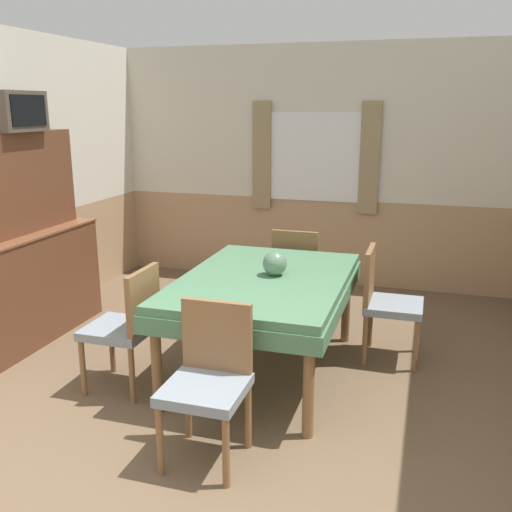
{
  "coord_description": "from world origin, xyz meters",
  "views": [
    {
      "loc": [
        1.23,
        -1.84,
        1.95
      ],
      "look_at": [
        0.06,
        1.97,
        0.9
      ],
      "focal_mm": 40.0,
      "sensor_mm": 36.0,
      "label": 1
    }
  ],
  "objects_px": {
    "dining_table": "(264,290)",
    "tv": "(14,111)",
    "chair_right_far": "(386,299)",
    "chair_head_window": "(298,271)",
    "vase": "(275,264)",
    "chair_head_near": "(209,376)",
    "chair_left_near": "(127,324)",
    "sideboard": "(23,256)"
  },
  "relations": [
    {
      "from": "dining_table",
      "to": "chair_right_far",
      "type": "xyz_separation_m",
      "value": [
        0.84,
        0.53,
        -0.16
      ]
    },
    {
      "from": "chair_left_near",
      "to": "sideboard",
      "type": "xyz_separation_m",
      "value": [
        -1.29,
        0.57,
        0.24
      ]
    },
    {
      "from": "dining_table",
      "to": "sideboard",
      "type": "xyz_separation_m",
      "value": [
        -2.13,
        0.04,
        0.08
      ]
    },
    {
      "from": "chair_left_near",
      "to": "dining_table",
      "type": "bearing_deg",
      "value": -57.82
    },
    {
      "from": "chair_head_near",
      "to": "chair_left_near",
      "type": "distance_m",
      "value": 1.02
    },
    {
      "from": "chair_head_near",
      "to": "chair_head_window",
      "type": "distance_m",
      "value": 2.21
    },
    {
      "from": "chair_head_near",
      "to": "dining_table",
      "type": "bearing_deg",
      "value": -90.0
    },
    {
      "from": "chair_head_window",
      "to": "chair_right_far",
      "type": "bearing_deg",
      "value": -34.61
    },
    {
      "from": "chair_head_near",
      "to": "chair_head_window",
      "type": "height_order",
      "value": "same"
    },
    {
      "from": "vase",
      "to": "chair_left_near",
      "type": "bearing_deg",
      "value": -147.2
    },
    {
      "from": "chair_right_far",
      "to": "dining_table",
      "type": "bearing_deg",
      "value": -57.82
    },
    {
      "from": "chair_left_near",
      "to": "vase",
      "type": "height_order",
      "value": "vase"
    },
    {
      "from": "chair_left_near",
      "to": "chair_right_far",
      "type": "bearing_deg",
      "value": -57.82
    },
    {
      "from": "chair_right_far",
      "to": "chair_head_window",
      "type": "distance_m",
      "value": 1.02
    },
    {
      "from": "chair_head_near",
      "to": "vase",
      "type": "xyz_separation_m",
      "value": [
        0.06,
        1.16,
        0.35
      ]
    },
    {
      "from": "chair_right_far",
      "to": "sideboard",
      "type": "height_order",
      "value": "sideboard"
    },
    {
      "from": "chair_head_window",
      "to": "chair_left_near",
      "type": "xyz_separation_m",
      "value": [
        -0.84,
        -1.63,
        0.0
      ]
    },
    {
      "from": "chair_head_window",
      "to": "sideboard",
      "type": "relative_size",
      "value": 0.51
    },
    {
      "from": "chair_right_far",
      "to": "chair_left_near",
      "type": "xyz_separation_m",
      "value": [
        -1.67,
        -1.05,
        0.0
      ]
    },
    {
      "from": "chair_right_far",
      "to": "chair_head_window",
      "type": "bearing_deg",
      "value": -124.61
    },
    {
      "from": "dining_table",
      "to": "tv",
      "type": "height_order",
      "value": "tv"
    },
    {
      "from": "tv",
      "to": "vase",
      "type": "height_order",
      "value": "tv"
    },
    {
      "from": "chair_head_near",
      "to": "chair_left_near",
      "type": "xyz_separation_m",
      "value": [
        -0.84,
        0.58,
        0.0
      ]
    },
    {
      "from": "dining_table",
      "to": "tv",
      "type": "distance_m",
      "value": 2.47
    },
    {
      "from": "chair_head_near",
      "to": "tv",
      "type": "distance_m",
      "value": 2.83
    },
    {
      "from": "chair_left_near",
      "to": "tv",
      "type": "xyz_separation_m",
      "value": [
        -1.29,
        0.64,
        1.42
      ]
    },
    {
      "from": "sideboard",
      "to": "tv",
      "type": "xyz_separation_m",
      "value": [
        0.0,
        0.07,
        1.18
      ]
    },
    {
      "from": "dining_table",
      "to": "chair_left_near",
      "type": "bearing_deg",
      "value": -147.82
    },
    {
      "from": "chair_head_window",
      "to": "sideboard",
      "type": "xyz_separation_m",
      "value": [
        -2.13,
        -1.06,
        0.24
      ]
    },
    {
      "from": "dining_table",
      "to": "chair_head_window",
      "type": "relative_size",
      "value": 1.94
    },
    {
      "from": "chair_right_far",
      "to": "sideboard",
      "type": "distance_m",
      "value": 3.01
    },
    {
      "from": "tv",
      "to": "vase",
      "type": "bearing_deg",
      "value": -1.6
    },
    {
      "from": "sideboard",
      "to": "vase",
      "type": "distance_m",
      "value": 2.19
    },
    {
      "from": "tv",
      "to": "chair_head_near",
      "type": "bearing_deg",
      "value": -29.88
    },
    {
      "from": "chair_left_near",
      "to": "vase",
      "type": "relative_size",
      "value": 4.98
    },
    {
      "from": "chair_left_near",
      "to": "vase",
      "type": "distance_m",
      "value": 1.13
    },
    {
      "from": "chair_head_near",
      "to": "tv",
      "type": "height_order",
      "value": "tv"
    },
    {
      "from": "chair_left_near",
      "to": "sideboard",
      "type": "bearing_deg",
      "value": 66.22
    },
    {
      "from": "chair_right_far",
      "to": "chair_left_near",
      "type": "distance_m",
      "value": 1.98
    },
    {
      "from": "chair_right_far",
      "to": "sideboard",
      "type": "relative_size",
      "value": 0.51
    },
    {
      "from": "chair_head_window",
      "to": "vase",
      "type": "bearing_deg",
      "value": -86.51
    },
    {
      "from": "chair_right_far",
      "to": "chair_left_near",
      "type": "bearing_deg",
      "value": -57.82
    }
  ]
}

